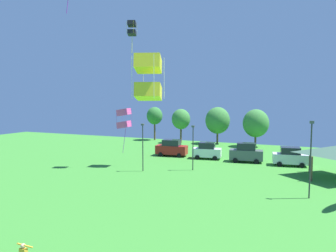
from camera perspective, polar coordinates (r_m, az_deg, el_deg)
kite_flying_0 at (r=14.82m, az=-3.77°, el=9.15°), size 1.61×1.67×2.25m
kite_flying_5 at (r=38.84m, az=-6.90°, el=17.98°), size 1.29×1.34×3.95m
kite_flying_7 at (r=38.45m, az=-8.38°, el=1.45°), size 1.74×1.65×5.77m
parked_car_leftmost at (r=45.61m, az=0.68°, el=-4.20°), size 4.84×2.39×2.50m
parked_car_second_from_left at (r=43.74m, az=7.43°, el=-4.70°), size 4.24×2.38×2.39m
parked_car_third_from_left at (r=42.47m, az=14.67°, el=-4.95°), size 4.56×2.31×2.63m
parked_car_rightmost_in_row at (r=41.86m, az=22.23°, el=-5.42°), size 4.45×2.46×2.42m
light_post_0 at (r=35.61m, az=-4.82°, el=-3.47°), size 0.36×0.20×5.70m
light_post_1 at (r=36.14m, az=4.78°, el=-3.57°), size 0.36×0.20×5.43m
light_post_2 at (r=28.25m, az=25.52°, el=-5.04°), size 0.36×0.20×6.68m
treeline_tree_0 at (r=63.99m, az=-2.56°, el=1.93°), size 3.40×3.40×7.08m
treeline_tree_1 at (r=59.60m, az=2.48°, el=1.30°), size 3.68×3.68×6.78m
treeline_tree_2 at (r=59.16m, az=9.43°, el=1.05°), size 4.74×4.74×7.19m
treeline_tree_3 at (r=56.81m, az=16.38°, el=0.49°), size 4.66×4.66×6.87m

